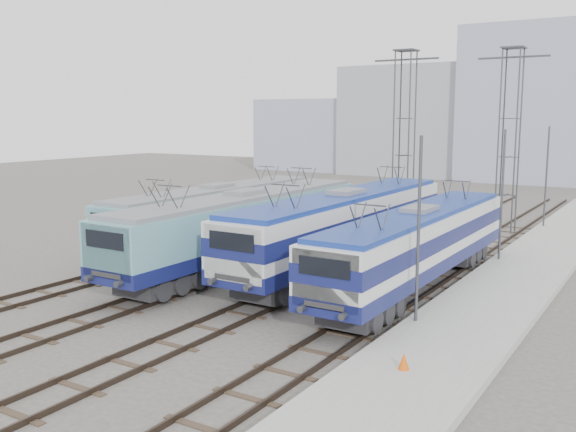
% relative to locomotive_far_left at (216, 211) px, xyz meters
% --- Properties ---
extents(ground, '(160.00, 160.00, 0.00)m').
position_rel_locomotive_far_left_xyz_m(ground, '(6.75, -9.82, -2.16)').
color(ground, '#514C47').
extents(platform, '(4.00, 70.00, 0.30)m').
position_rel_locomotive_far_left_xyz_m(platform, '(16.95, -1.82, -2.01)').
color(platform, '#9E9E99').
rests_on(platform, ground).
extents(locomotive_far_left, '(2.74, 17.28, 3.25)m').
position_rel_locomotive_far_left_xyz_m(locomotive_far_left, '(0.00, 0.00, 0.00)').
color(locomotive_far_left, '#131851').
rests_on(locomotive_far_left, ground).
extents(locomotive_center_left, '(2.93, 18.51, 3.48)m').
position_rel_locomotive_far_left_xyz_m(locomotive_center_left, '(4.50, -3.50, 0.14)').
color(locomotive_center_left, '#131851').
rests_on(locomotive_center_left, ground).
extents(locomotive_center_right, '(2.99, 18.90, 3.55)m').
position_rel_locomotive_far_left_xyz_m(locomotive_center_right, '(9.00, -1.16, 0.24)').
color(locomotive_center_right, '#131851').
rests_on(locomotive_center_right, ground).
extents(locomotive_far_right, '(2.75, 17.37, 3.27)m').
position_rel_locomotive_far_left_xyz_m(locomotive_far_right, '(13.50, -2.89, 0.06)').
color(locomotive_far_right, '#131851').
rests_on(locomotive_far_right, ground).
extents(catenary_tower_west, '(4.50, 1.20, 12.00)m').
position_rel_locomotive_far_left_xyz_m(catenary_tower_west, '(6.75, 12.18, 4.48)').
color(catenary_tower_west, '#3F4247').
rests_on(catenary_tower_west, ground).
extents(catenary_tower_east, '(4.50, 1.20, 12.00)m').
position_rel_locomotive_far_left_xyz_m(catenary_tower_east, '(13.25, 14.18, 4.48)').
color(catenary_tower_east, '#3F4247').
rests_on(catenary_tower_east, ground).
extents(mast_front, '(0.12, 0.12, 7.00)m').
position_rel_locomotive_far_left_xyz_m(mast_front, '(15.35, -7.82, 1.34)').
color(mast_front, '#3F4247').
rests_on(mast_front, ground).
extents(mast_mid, '(0.12, 0.12, 7.00)m').
position_rel_locomotive_far_left_xyz_m(mast_mid, '(15.35, 4.18, 1.34)').
color(mast_mid, '#3F4247').
rests_on(mast_mid, ground).
extents(mast_rear, '(0.12, 0.12, 7.00)m').
position_rel_locomotive_far_left_xyz_m(mast_rear, '(15.35, 16.18, 1.34)').
color(mast_rear, '#3F4247').
rests_on(mast_rear, ground).
extents(safety_cone, '(0.33, 0.33, 0.51)m').
position_rel_locomotive_far_left_xyz_m(safety_cone, '(16.69, -12.33, -1.61)').
color(safety_cone, '#DE540A').
rests_on(safety_cone, platform).
extents(building_west, '(18.00, 12.00, 14.00)m').
position_rel_locomotive_far_left_xyz_m(building_west, '(-7.25, 52.18, 4.84)').
color(building_west, '#8B949C').
rests_on(building_west, ground).
extents(building_center, '(22.00, 14.00, 18.00)m').
position_rel_locomotive_far_left_xyz_m(building_center, '(10.75, 52.18, 6.84)').
color(building_center, '#9098AF').
rests_on(building_center, ground).
extents(building_far_west, '(14.00, 10.00, 10.00)m').
position_rel_locomotive_far_left_xyz_m(building_far_west, '(-23.25, 52.18, 2.84)').
color(building_far_west, '#9098AF').
rests_on(building_far_west, ground).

